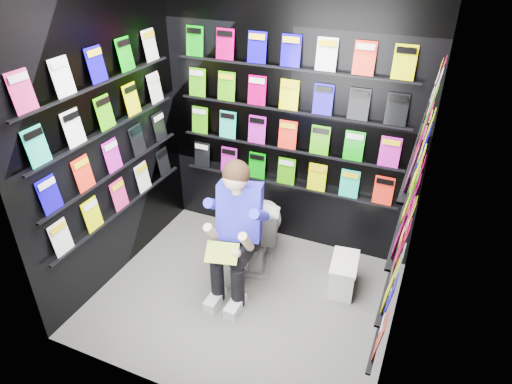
% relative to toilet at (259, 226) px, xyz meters
% --- Properties ---
extents(floor, '(2.40, 2.40, 0.00)m').
position_rel_toilet_xyz_m(floor, '(0.10, -0.55, -0.37)').
color(floor, '#595856').
rests_on(floor, ground).
extents(wall_back, '(2.40, 0.04, 2.60)m').
position_rel_toilet_xyz_m(wall_back, '(0.10, 0.45, 0.93)').
color(wall_back, black).
rests_on(wall_back, floor).
extents(wall_front, '(2.40, 0.04, 2.60)m').
position_rel_toilet_xyz_m(wall_front, '(0.10, -1.55, 0.93)').
color(wall_front, black).
rests_on(wall_front, floor).
extents(wall_left, '(0.04, 2.00, 2.60)m').
position_rel_toilet_xyz_m(wall_left, '(-1.10, -0.55, 0.93)').
color(wall_left, black).
rests_on(wall_left, floor).
extents(wall_right, '(0.04, 2.00, 2.60)m').
position_rel_toilet_xyz_m(wall_right, '(1.30, -0.55, 0.93)').
color(wall_right, black).
rests_on(wall_right, floor).
extents(comics_back, '(2.10, 0.06, 1.37)m').
position_rel_toilet_xyz_m(comics_back, '(0.10, 0.42, 0.94)').
color(comics_back, '#CF0C43').
rests_on(comics_back, wall_back).
extents(comics_left, '(0.06, 1.70, 1.37)m').
position_rel_toilet_xyz_m(comics_left, '(-1.07, -0.55, 0.94)').
color(comics_left, '#CF0C43').
rests_on(comics_left, wall_left).
extents(comics_right, '(0.06, 1.70, 1.37)m').
position_rel_toilet_xyz_m(comics_right, '(1.27, -0.55, 0.94)').
color(comics_right, '#CF0C43').
rests_on(comics_right, wall_right).
extents(toilet, '(0.59, 0.83, 0.73)m').
position_rel_toilet_xyz_m(toilet, '(0.00, 0.00, 0.00)').
color(toilet, white).
rests_on(toilet, floor).
extents(longbox, '(0.24, 0.39, 0.27)m').
position_rel_toilet_xyz_m(longbox, '(0.83, -0.10, -0.23)').
color(longbox, white).
rests_on(longbox, floor).
extents(longbox_lid, '(0.26, 0.41, 0.03)m').
position_rel_toilet_xyz_m(longbox_lid, '(0.83, -0.10, -0.08)').
color(longbox_lid, white).
rests_on(longbox_lid, longbox).
extents(reader, '(0.64, 0.80, 1.30)m').
position_rel_toilet_xyz_m(reader, '(0.00, -0.38, 0.38)').
color(reader, '#2623C6').
rests_on(reader, toilet).
extents(held_comic, '(0.28, 0.21, 0.11)m').
position_rel_toilet_xyz_m(held_comic, '(-0.00, -0.73, 0.21)').
color(held_comic, green).
rests_on(held_comic, reader).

